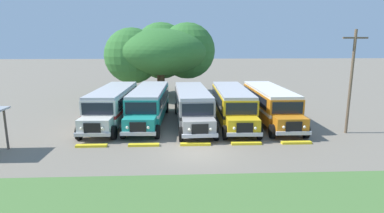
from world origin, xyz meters
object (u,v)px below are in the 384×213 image
Objects in this scene: parked_bus_slot_3 at (232,103)px; broad_shade_tree at (162,52)px; utility_pole at (351,79)px; parked_bus_slot_2 at (192,104)px; parked_bus_slot_4 at (270,103)px; parked_bus_slot_1 at (149,103)px; parked_bus_slot_0 at (113,104)px.

broad_shade_tree reaches higher than parked_bus_slot_3.
parked_bus_slot_3 is 1.45× the size of utility_pole.
broad_shade_tree is 22.12m from utility_pole.
parked_bus_slot_2 is 0.83× the size of broad_shade_tree.
parked_bus_slot_2 is 6.61m from parked_bus_slot_4.
parked_bus_slot_1 is at bearing -102.33° from parked_bus_slot_2.
parked_bus_slot_1 is 3.67m from parked_bus_slot_2.
parked_bus_slot_0 and parked_bus_slot_1 have the same top height.
parked_bus_slot_2 is at bearing 82.61° from parked_bus_slot_1.
parked_bus_slot_0 is 6.68m from parked_bus_slot_2.
broad_shade_tree reaches higher than parked_bus_slot_0.
parked_bus_slot_0 is 1.00× the size of parked_bus_slot_1.
parked_bus_slot_4 is at bearing 140.76° from utility_pole.
utility_pole reaches higher than parked_bus_slot_4.
parked_bus_slot_3 is (10.01, -0.43, 0.00)m from parked_bus_slot_0.
parked_bus_slot_0 is 10.02m from parked_bus_slot_3.
broad_shade_tree reaches higher than parked_bus_slot_1.
utility_pole is at bearing 79.39° from parked_bus_slot_0.
parked_bus_slot_2 is 1.45× the size of utility_pole.
parked_bus_slot_1 is at bearing -92.58° from parked_bus_slot_3.
broad_shade_tree is (3.58, 12.67, 3.86)m from parked_bus_slot_0.
broad_shade_tree reaches higher than parked_bus_slot_2.
parked_bus_slot_3 is at bearing 155.17° from utility_pole.
parked_bus_slot_2 is 3.36m from parked_bus_slot_3.
parked_bus_slot_1 is 13.19m from broad_shade_tree.
broad_shade_tree reaches higher than parked_bus_slot_4.
parked_bus_slot_3 is at bearing -86.96° from parked_bus_slot_4.
parked_bus_slot_0 is 1.00× the size of parked_bus_slot_3.
broad_shade_tree is at bearing 166.49° from parked_bus_slot_0.
parked_bus_slot_0 is at bearing -97.19° from parked_bus_slot_2.
parked_bus_slot_1 and parked_bus_slot_4 have the same top height.
parked_bus_slot_3 is 1.00× the size of parked_bus_slot_4.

